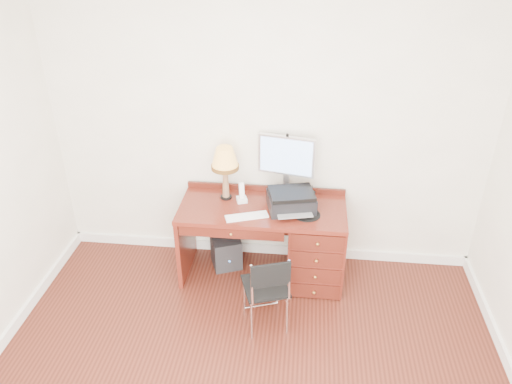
# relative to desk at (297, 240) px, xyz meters

# --- Properties ---
(room_shell) EXTENTS (4.00, 4.00, 4.00)m
(room_shell) POSITION_rel_desk_xyz_m (-0.32, -0.77, -0.36)
(room_shell) COLOR white
(room_shell) RESTS_ON ground
(desk) EXTENTS (1.50, 0.67, 0.75)m
(desk) POSITION_rel_desk_xyz_m (0.00, 0.00, 0.00)
(desk) COLOR maroon
(desk) RESTS_ON ground
(monitor) EXTENTS (0.52, 0.21, 0.60)m
(monitor) POSITION_rel_desk_xyz_m (-0.14, 0.23, 0.71)
(monitor) COLOR silver
(monitor) RESTS_ON desk
(keyboard) EXTENTS (0.39, 0.22, 0.01)m
(keyboard) POSITION_rel_desk_xyz_m (-0.44, -0.19, 0.34)
(keyboard) COLOR white
(keyboard) RESTS_ON desk
(mouse_pad) EXTENTS (0.24, 0.24, 0.05)m
(mouse_pad) POSITION_rel_desk_xyz_m (0.08, -0.09, 0.35)
(mouse_pad) COLOR black
(mouse_pad) RESTS_ON desk
(printer) EXTENTS (0.46, 0.40, 0.18)m
(printer) POSITION_rel_desk_xyz_m (-0.07, -0.01, 0.42)
(printer) COLOR black
(printer) RESTS_ON desk
(leg_lamp) EXTENTS (0.25, 0.25, 0.51)m
(leg_lamp) POSITION_rel_desk_xyz_m (-0.67, 0.13, 0.71)
(leg_lamp) COLOR black
(leg_lamp) RESTS_ON desk
(phone) EXTENTS (0.11, 0.11, 0.19)m
(phone) POSITION_rel_desk_xyz_m (-0.52, 0.07, 0.39)
(phone) COLOR white
(phone) RESTS_ON desk
(pen_cup) EXTENTS (0.08, 0.08, 0.11)m
(pen_cup) POSITION_rel_desk_xyz_m (0.10, 0.13, 0.39)
(pen_cup) COLOR black
(pen_cup) RESTS_ON desk
(chair) EXTENTS (0.44, 0.45, 0.74)m
(chair) POSITION_rel_desk_xyz_m (-0.23, -0.71, 0.04)
(chair) COLOR black
(chair) RESTS_ON ground
(equipment_box) EXTENTS (0.35, 0.35, 0.31)m
(equipment_box) POSITION_rel_desk_xyz_m (-0.69, 0.10, -0.26)
(equipment_box) COLOR black
(equipment_box) RESTS_ON ground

